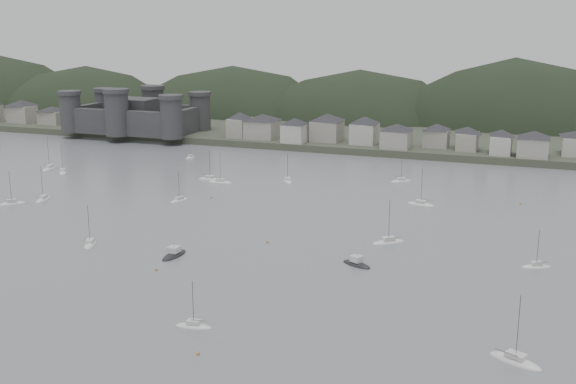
% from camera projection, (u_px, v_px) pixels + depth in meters
% --- Properties ---
extents(ground, '(900.00, 900.00, 0.00)m').
position_uv_depth(ground, '(153.00, 304.00, 138.33)').
color(ground, slate).
rests_on(ground, ground).
extents(far_shore_land, '(900.00, 250.00, 3.00)m').
position_uv_depth(far_shore_land, '(423.00, 117.00, 405.81)').
color(far_shore_land, '#383D2D').
rests_on(far_shore_land, ground).
extents(forested_ridge, '(851.55, 103.94, 102.57)m').
position_uv_depth(forested_ridge, '(422.00, 146.00, 383.88)').
color(forested_ridge, black).
rests_on(forested_ridge, ground).
extents(castle, '(66.00, 43.00, 20.00)m').
position_uv_depth(castle, '(136.00, 115.00, 340.72)').
color(castle, '#363638').
rests_on(castle, far_shore_land).
extents(waterfront_town, '(451.48, 28.46, 12.92)m').
position_uv_depth(waterfront_town, '(497.00, 138.00, 285.17)').
color(waterfront_town, gray).
rests_on(waterfront_town, far_shore_land).
extents(moored_fleet, '(242.78, 152.37, 13.38)m').
position_uv_depth(moored_fleet, '(250.00, 212.00, 204.92)').
color(moored_fleet, white).
rests_on(moored_fleet, ground).
extents(motor_launch_near, '(8.39, 6.04, 3.90)m').
position_uv_depth(motor_launch_near, '(357.00, 264.00, 160.46)').
color(motor_launch_near, black).
rests_on(motor_launch_near, ground).
extents(motor_launch_far, '(3.78, 9.18, 4.13)m').
position_uv_depth(motor_launch_far, '(174.00, 255.00, 166.76)').
color(motor_launch_far, black).
rests_on(motor_launch_far, ground).
extents(mooring_buoys, '(146.45, 140.74, 0.70)m').
position_uv_depth(mooring_buoys, '(260.00, 230.00, 187.31)').
color(mooring_buoys, '#AF783A').
rests_on(mooring_buoys, ground).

